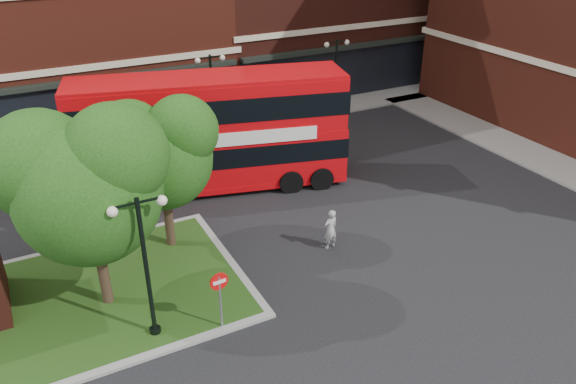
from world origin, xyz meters
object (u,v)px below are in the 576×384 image
woman (330,229)px  car_white (235,116)px  car_silver (152,131)px  bus (210,126)px

woman → car_white: 14.11m
car_silver → car_white: same height
bus → woman: bus is taller
car_silver → woman: bearing=-166.5°
woman → car_white: bearing=-105.8°
car_silver → bus: bearing=-170.3°
woman → bus: bearing=-81.9°
bus → woman: bearing=-58.7°
car_white → woman: bearing=173.3°
bus → car_white: 8.21m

